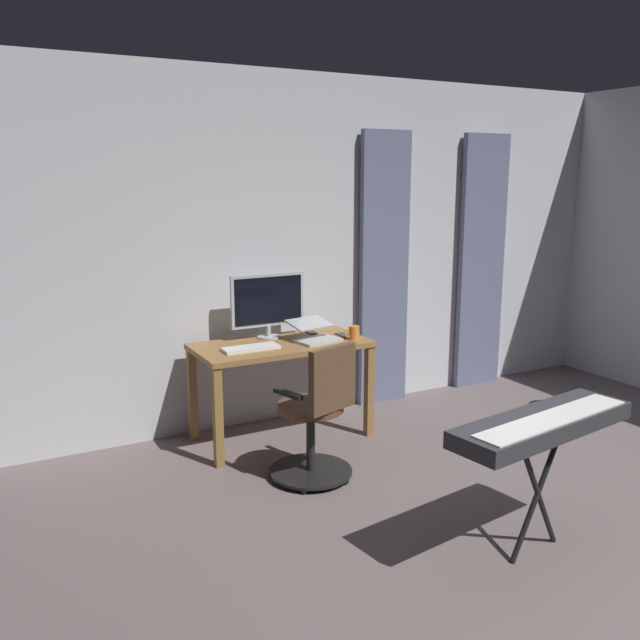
% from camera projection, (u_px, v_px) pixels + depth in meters
% --- Properties ---
extents(ground_plane, '(7.99, 7.99, 0.00)m').
position_uv_depth(ground_plane, '(629.00, 590.00, 3.31)').
color(ground_plane, '#6A5C5C').
extents(back_room_partition, '(5.88, 0.10, 2.79)m').
position_uv_depth(back_room_partition, '(327.00, 248.00, 5.66)').
color(back_room_partition, silver).
rests_on(back_room_partition, ground).
extents(curtain_left_panel, '(0.51, 0.06, 2.37)m').
position_uv_depth(curtain_left_panel, '(481.00, 263.00, 6.35)').
color(curtain_left_panel, slate).
rests_on(curtain_left_panel, ground).
extents(curtain_right_panel, '(0.47, 0.06, 2.37)m').
position_uv_depth(curtain_right_panel, '(384.00, 271.00, 5.84)').
color(curtain_right_panel, slate).
rests_on(curtain_right_panel, ground).
extents(desk, '(1.31, 0.64, 0.76)m').
position_uv_depth(desk, '(281.00, 357.00, 5.11)').
color(desk, olive).
rests_on(desk, ground).
extents(office_chair, '(0.56, 0.56, 0.94)m').
position_uv_depth(office_chair, '(317.00, 418.00, 4.42)').
color(office_chair, black).
rests_on(office_chair, ground).
extents(computer_monitor, '(0.60, 0.18, 0.50)m').
position_uv_depth(computer_monitor, '(268.00, 302.00, 5.19)').
color(computer_monitor, '#B7BCC1').
rests_on(computer_monitor, desk).
extents(computer_keyboard, '(0.42, 0.15, 0.02)m').
position_uv_depth(computer_keyboard, '(251.00, 348.00, 4.87)').
color(computer_keyboard, white).
rests_on(computer_keyboard, desk).
extents(laptop, '(0.37, 0.37, 0.15)m').
position_uv_depth(laptop, '(315.00, 334.00, 5.13)').
color(laptop, '#B7BCC1').
rests_on(laptop, desk).
extents(cell_phone_by_monitor, '(0.07, 0.15, 0.01)m').
position_uv_depth(cell_phone_by_monitor, '(343.00, 335.00, 5.31)').
color(cell_phone_by_monitor, '#232328').
rests_on(cell_phone_by_monitor, desk).
extents(cell_phone_face_up, '(0.08, 0.15, 0.01)m').
position_uv_depth(cell_phone_face_up, '(311.00, 332.00, 5.41)').
color(cell_phone_face_up, '#232328').
rests_on(cell_phone_face_up, desk).
extents(mug_coffee, '(0.13, 0.08, 0.11)m').
position_uv_depth(mug_coffee, '(354.00, 333.00, 5.17)').
color(mug_coffee, orange).
rests_on(mug_coffee, desk).
extents(piano_keyboard, '(1.18, 0.48, 0.79)m').
position_uv_depth(piano_keyboard, '(543.00, 427.00, 3.49)').
color(piano_keyboard, black).
rests_on(piano_keyboard, ground).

